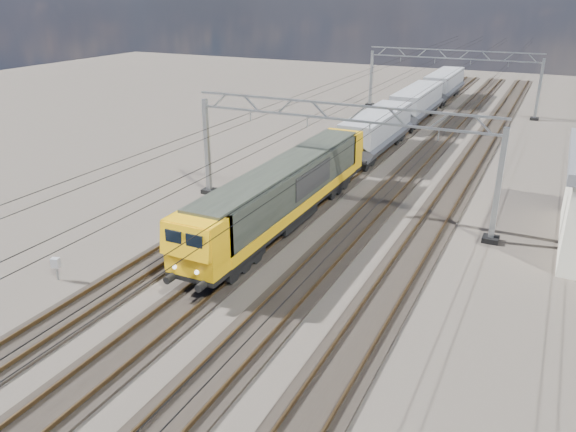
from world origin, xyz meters
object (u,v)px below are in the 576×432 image
at_px(hopper_wagon_lead, 377,129).
at_px(trackside_cabinet, 56,264).
at_px(catenary_gantry_mid, 337,155).
at_px(hopper_wagon_mid, 417,102).
at_px(hopper_wagon_third, 444,84).
at_px(locomotive, 286,190).
at_px(catenary_gantry_far, 451,79).

height_order(hopper_wagon_lead, trackside_cabinet, hopper_wagon_lead).
xyz_separation_m(catenary_gantry_mid, trackside_cabinet, (-9.13, -14.09, -3.02)).
distance_m(hopper_wagon_lead, trackside_cabinet, 29.69).
bearing_deg(trackside_cabinet, catenary_gantry_mid, 40.67).
relative_size(hopper_wagon_mid, hopper_wagon_third, 1.00).
distance_m(catenary_gantry_mid, locomotive, 3.93).
bearing_deg(locomotive, catenary_gantry_mid, 56.27).
bearing_deg(hopper_wagon_mid, hopper_wagon_third, 90.00).
bearing_deg(hopper_wagon_lead, hopper_wagon_mid, 90.00).
distance_m(hopper_wagon_lead, hopper_wagon_mid, 14.20).
height_order(catenary_gantry_mid, locomotive, catenary_gantry_mid).
height_order(hopper_wagon_lead, hopper_wagon_mid, same).
bearing_deg(trackside_cabinet, catenary_gantry_far, 63.28).
height_order(locomotive, trackside_cabinet, locomotive).
bearing_deg(hopper_wagon_lead, trackside_cabinet, -103.91).
distance_m(locomotive, trackside_cabinet, 13.27).
xyz_separation_m(catenary_gantry_mid, hopper_wagon_lead, (-2.00, 14.70, -1.67)).
bearing_deg(catenary_gantry_mid, locomotive, -123.73).
xyz_separation_m(hopper_wagon_third, trackside_cabinet, (-7.13, -57.19, -1.34)).
bearing_deg(hopper_wagon_third, trackside_cabinet, -97.11).
height_order(catenary_gantry_far, locomotive, catenary_gantry_far).
relative_size(catenary_gantry_far, locomotive, 0.94).
relative_size(catenary_gantry_far, hopper_wagon_third, 1.53).
bearing_deg(catenary_gantry_far, hopper_wagon_mid, -105.73).
distance_m(hopper_wagon_mid, hopper_wagon_third, 14.20).
bearing_deg(hopper_wagon_third, catenary_gantry_mid, -87.34).
height_order(catenary_gantry_mid, hopper_wagon_mid, catenary_gantry_mid).
relative_size(locomotive, hopper_wagon_lead, 1.62).
relative_size(hopper_wagon_lead, hopper_wagon_mid, 1.00).
xyz_separation_m(catenary_gantry_far, hopper_wagon_lead, (-2.00, -21.30, -1.67)).
distance_m(locomotive, hopper_wagon_third, 46.10).
bearing_deg(hopper_wagon_third, catenary_gantry_far, -74.27).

